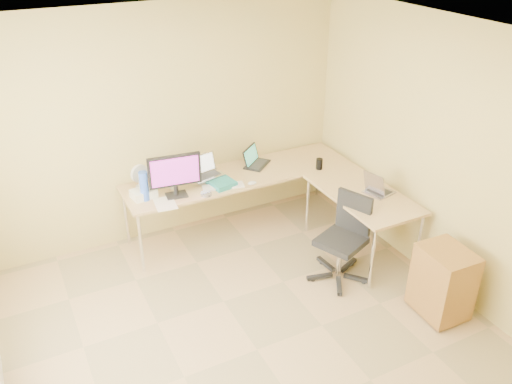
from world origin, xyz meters
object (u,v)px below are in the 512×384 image
laptop_center (206,167)px  desk_fan (139,177)px  cabinet (443,282)px  desk_return (360,222)px  water_bottle (144,186)px  office_chair (341,236)px  mug (172,186)px  desk_main (240,202)px  keyboard (223,186)px  laptop_return (380,184)px  laptop_black (257,157)px  monitor (175,176)px

laptop_center → desk_fan: size_ratio=1.39×
desk_fan → cabinet: desk_fan is taller
desk_return → water_bottle: size_ratio=4.09×
office_chair → mug: bearing=112.2°
desk_main → keyboard: bearing=-144.9°
mug → cabinet: bearing=-50.3°
laptop_return → laptop_black: bearing=21.7°
laptop_center → mug: bearing=168.8°
desk_return → water_bottle: 2.35m
desk_main → monitor: 1.02m
keyboard → desk_fan: desk_fan is taller
water_bottle → laptop_black: bearing=8.9°
monitor → mug: (0.01, 0.17, -0.19)m
desk_main → cabinet: 2.42m
desk_main → mug: mug is taller
desk_fan → cabinet: bearing=-68.4°
laptop_black → cabinet: (0.74, -2.31, -0.48)m
desk_return → keyboard: 1.54m
monitor → laptop_black: (1.09, 0.29, -0.13)m
monitor → laptop_black: bearing=21.4°
laptop_black → laptop_return: bearing=-95.0°
keyboard → mug: bearing=169.9°
desk_return → laptop_black: bearing=121.7°
desk_return → laptop_return: (0.15, -0.07, 0.47)m
mug → desk_main: bearing=-0.2°
water_bottle → keyboard: bearing=-7.6°
laptop_black → keyboard: laptop_black is taller
desk_main → laptop_black: (0.28, 0.12, 0.47)m
laptop_center → laptop_return: 1.87m
monitor → desk_fan: size_ratio=2.13×
desk_main → desk_fan: desk_fan is taller
laptop_center → laptop_black: (0.69, 0.11, -0.06)m
laptop_return → office_chair: size_ratio=0.35×
keyboard → monitor: bearing=-172.2°
water_bottle → cabinet: (2.15, -2.09, -0.53)m
desk_main → laptop_black: bearing=23.1°
mug → laptop_return: (1.92, -1.08, 0.07)m
keyboard → desk_fan: bearing=166.1°
mug → desk_fan: bearing=147.3°
water_bottle → laptop_return: bearing=-23.4°
laptop_center → cabinet: laptop_center is taller
desk_return → cabinet: 1.19m
laptop_black → laptop_return: size_ratio=1.07×
desk_return → office_chair: size_ratio=1.43×
desk_main → laptop_return: laptop_return is taller
laptop_center → water_bottle: (-0.72, -0.11, -0.01)m
keyboard → office_chair: size_ratio=0.49×
laptop_center → desk_return: bearing=-48.4°
keyboard → desk_fan: (-0.80, 0.40, 0.12)m
mug → water_bottle: (-0.33, -0.10, 0.12)m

